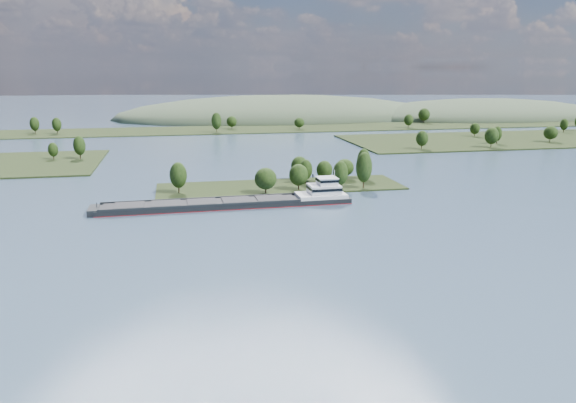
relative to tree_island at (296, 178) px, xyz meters
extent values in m
plane|color=#3D526A|center=(-6.06, -58.64, -3.88)|extent=(1800.00, 1800.00, 0.00)
cube|color=black|center=(-6.06, 1.36, -3.88)|extent=(100.00, 30.00, 1.20)
cylinder|color=black|center=(15.87, -10.72, -1.39)|extent=(0.50, 0.50, 3.77)
ellipsoid|color=black|center=(15.87, -10.72, 3.41)|extent=(6.09, 6.09, 9.70)
cylinder|color=black|center=(4.53, 13.09, -1.62)|extent=(0.50, 0.50, 3.31)
ellipsoid|color=black|center=(4.53, 13.09, 2.59)|extent=(7.45, 7.45, 8.51)
cylinder|color=black|center=(-0.36, -7.33, -1.60)|extent=(0.50, 0.50, 3.36)
ellipsoid|color=black|center=(-0.36, -7.33, 2.68)|extent=(7.74, 7.74, 8.64)
cylinder|color=black|center=(5.25, 3.93, -1.61)|extent=(0.50, 0.50, 3.32)
ellipsoid|color=black|center=(5.25, 3.93, 2.61)|extent=(5.52, 5.52, 8.54)
cylinder|color=black|center=(-14.29, -11.46, -1.64)|extent=(0.50, 0.50, 3.26)
ellipsoid|color=black|center=(-14.29, -11.46, 2.51)|extent=(8.62, 8.62, 8.39)
cylinder|color=black|center=(-47.18, -3.92, -1.30)|extent=(0.50, 0.50, 3.95)
ellipsoid|color=black|center=(-47.18, -3.92, 3.71)|extent=(6.64, 6.64, 10.15)
cylinder|color=black|center=(13.19, 3.75, -1.73)|extent=(0.50, 0.50, 3.09)
ellipsoid|color=black|center=(13.19, 3.75, 2.20)|extent=(6.79, 6.79, 7.95)
cylinder|color=black|center=(32.06, 8.52, -1.09)|extent=(0.50, 0.50, 4.38)
ellipsoid|color=black|center=(32.06, 8.52, 4.48)|extent=(5.96, 5.96, 11.26)
cylinder|color=black|center=(25.97, -9.56, -0.88)|extent=(0.50, 0.50, 4.79)
ellipsoid|color=black|center=(25.97, -9.56, 5.22)|extent=(6.55, 6.55, 12.33)
cylinder|color=black|center=(24.00, 9.94, -1.83)|extent=(0.50, 0.50, 2.88)
ellipsoid|color=black|center=(24.00, 9.94, 1.83)|extent=(8.01, 8.01, 7.41)
cylinder|color=black|center=(-97.44, 89.88, -1.08)|extent=(0.50, 0.50, 3.98)
ellipsoid|color=black|center=(-97.44, 89.88, 3.98)|extent=(6.33, 6.33, 10.24)
cylinder|color=black|center=(-110.93, 91.05, -1.62)|extent=(0.50, 0.50, 2.90)
ellipsoid|color=black|center=(-110.93, 91.05, 2.07)|extent=(5.23, 5.23, 7.46)
cube|color=black|center=(223.94, 121.36, -3.88)|extent=(320.00, 90.00, 1.60)
cylinder|color=black|center=(95.63, 88.19, -1.28)|extent=(0.50, 0.50, 3.59)
ellipsoid|color=black|center=(95.63, 88.19, 3.28)|extent=(7.19, 7.19, 9.23)
cylinder|color=black|center=(191.24, 102.05, -1.39)|extent=(0.50, 0.50, 3.36)
ellipsoid|color=black|center=(191.24, 102.05, 2.89)|extent=(8.86, 8.86, 8.65)
cylinder|color=black|center=(139.93, 86.62, -1.09)|extent=(0.50, 0.50, 3.97)
ellipsoid|color=black|center=(139.93, 86.62, 3.95)|extent=(8.49, 8.49, 10.20)
cylinder|color=black|center=(151.86, 99.76, -1.24)|extent=(0.50, 0.50, 3.66)
ellipsoid|color=black|center=(151.86, 99.76, 3.41)|extent=(5.50, 5.50, 9.42)
cylinder|color=black|center=(158.23, 138.53, -1.50)|extent=(0.50, 0.50, 3.16)
ellipsoid|color=black|center=(158.23, 138.53, 2.52)|extent=(6.85, 6.85, 8.12)
cylinder|color=black|center=(236.59, 149.01, -1.40)|extent=(0.50, 0.50, 3.36)
ellipsoid|color=black|center=(236.59, 149.01, 2.87)|extent=(5.93, 5.93, 8.63)
cube|color=black|center=(-6.06, 221.36, -3.88)|extent=(900.00, 60.00, 1.20)
cylinder|color=black|center=(-148.23, 220.52, -1.28)|extent=(0.50, 0.50, 3.99)
ellipsoid|color=black|center=(-148.23, 220.52, 3.80)|extent=(6.85, 6.85, 10.27)
cylinder|color=black|center=(136.94, 204.12, -1.48)|extent=(0.50, 0.50, 3.58)
ellipsoid|color=black|center=(136.94, 204.12, 3.07)|extent=(7.47, 7.47, 9.21)
cylinder|color=black|center=(-3.27, 223.59, -1.61)|extent=(0.50, 0.50, 3.33)
ellipsoid|color=black|center=(-3.27, 223.59, 2.62)|extent=(8.19, 8.19, 8.56)
cylinder|color=black|center=(165.87, 238.02, -1.16)|extent=(0.50, 0.50, 4.23)
ellipsoid|color=black|center=(165.87, 238.02, 4.21)|extent=(10.00, 10.00, 10.87)
cylinder|color=black|center=(-132.06, 215.98, -1.34)|extent=(0.50, 0.50, 3.87)
ellipsoid|color=black|center=(-132.06, 215.98, 3.58)|extent=(6.77, 6.77, 9.94)
cylinder|color=black|center=(48.58, 211.23, -1.80)|extent=(0.50, 0.50, 2.94)
ellipsoid|color=black|center=(48.58, 211.23, 1.94)|extent=(8.17, 8.17, 7.57)
cylinder|color=black|center=(-16.89, 201.09, -0.85)|extent=(0.50, 0.50, 4.86)
ellipsoid|color=black|center=(-16.89, 201.09, 5.33)|extent=(7.40, 7.40, 12.50)
ellipsoid|color=#374630|center=(253.94, 291.36, -3.88)|extent=(260.00, 140.00, 36.00)
ellipsoid|color=#374630|center=(53.94, 321.36, -3.88)|extent=(320.00, 160.00, 44.00)
cube|color=black|center=(-30.73, -27.38, -3.32)|extent=(89.18, 12.91, 2.45)
cube|color=maroon|center=(-30.73, -27.38, -3.82)|extent=(89.41, 13.13, 0.28)
cube|color=black|center=(-39.73, -22.11, -1.76)|extent=(68.95, 1.83, 0.89)
cube|color=black|center=(-39.51, -33.01, -1.76)|extent=(68.95, 1.83, 0.89)
cube|color=black|center=(-39.62, -27.56, -1.93)|extent=(66.92, 11.35, 0.33)
cube|color=black|center=(-64.09, -28.05, -1.60)|extent=(10.19, 9.32, 0.39)
cube|color=black|center=(-51.86, -27.80, -1.60)|extent=(10.19, 9.32, 0.39)
cube|color=black|center=(-39.62, -27.56, -1.60)|extent=(10.19, 9.32, 0.39)
cube|color=black|center=(-27.39, -27.31, -1.60)|extent=(10.19, 9.32, 0.39)
cube|color=black|center=(-15.16, -27.07, -1.60)|extent=(10.19, 9.32, 0.39)
cube|color=black|center=(-75.76, -28.28, -2.87)|extent=(3.54, 10.07, 2.22)
cylinder|color=black|center=(-74.65, -28.26, -1.32)|extent=(0.27, 0.27, 2.45)
cube|color=white|center=(3.74, -26.69, -1.43)|extent=(18.01, 11.03, 1.33)
cube|color=white|center=(4.85, -26.66, 0.80)|extent=(11.30, 9.12, 3.34)
cube|color=black|center=(4.85, -26.66, 1.24)|extent=(11.53, 9.35, 1.00)
cube|color=white|center=(5.97, -26.64, 3.69)|extent=(6.81, 6.81, 2.45)
cube|color=black|center=(5.97, -26.64, 4.13)|extent=(7.03, 7.03, 0.89)
cube|color=white|center=(5.97, -26.64, 5.02)|extent=(7.26, 7.26, 0.22)
cylinder|color=white|center=(8.75, -26.58, 6.36)|extent=(0.23, 0.23, 2.89)
cylinder|color=black|center=(1.45, -23.39, 5.24)|extent=(0.57, 0.57, 1.33)
camera|label=1|loc=(-47.76, -220.61, 44.21)|focal=35.00mm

